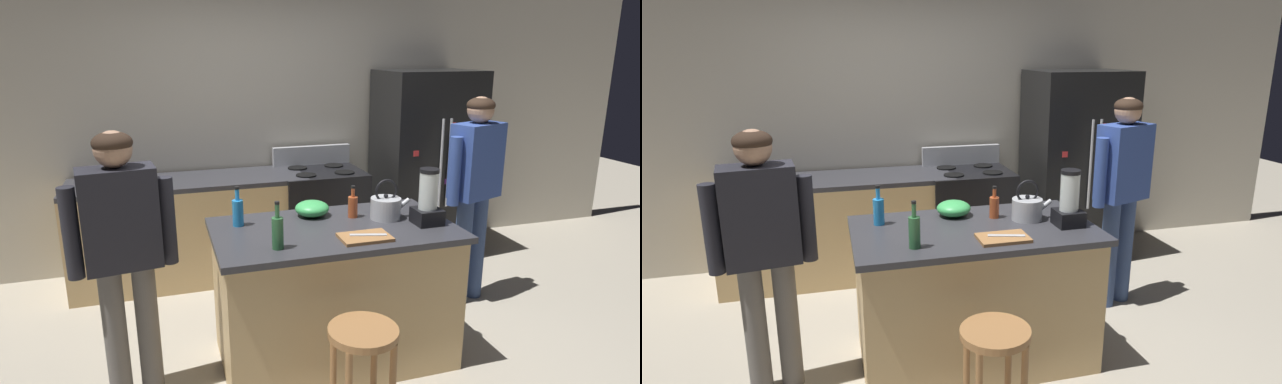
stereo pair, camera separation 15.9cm
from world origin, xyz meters
TOP-DOWN VIEW (x-y plane):
  - ground_plane at (0.00, 0.00)m, footprint 14.00×14.00m
  - back_wall at (0.00, 1.95)m, footprint 8.00×0.10m
  - kitchen_island at (0.00, 0.00)m, footprint 1.52×0.87m
  - back_counter_run at (-0.80, 1.55)m, footprint 2.00×0.64m
  - refrigerator at (1.44, 1.50)m, footprint 0.90×0.73m
  - stove_range at (0.39, 1.52)m, footprint 0.76×0.65m
  - person_by_island_left at (-1.25, -0.02)m, footprint 0.60×0.27m
  - person_by_sink_right at (1.31, 0.46)m, footprint 0.59×0.34m
  - bar_stool at (-0.11, -0.77)m, footprint 0.36×0.36m
  - blender_appliance at (0.59, -0.11)m, footprint 0.17×0.17m
  - bottle_soda at (-0.57, 0.21)m, footprint 0.07×0.07m
  - bottle_cooking_sauce at (0.18, 0.15)m, footprint 0.06×0.06m
  - bottle_olive_oil at (-0.42, -0.25)m, footprint 0.07×0.07m
  - mixing_bowl at (-0.07, 0.26)m, footprint 0.23×0.23m
  - tea_kettle at (0.38, 0.06)m, footprint 0.28×0.20m
  - cutting_board at (0.11, -0.25)m, footprint 0.30×0.20m
  - chef_knife at (0.13, -0.25)m, footprint 0.22×0.09m

SIDE VIEW (x-z plane):
  - ground_plane at x=0.00m, z-range 0.00..0.00m
  - back_counter_run at x=-0.80m, z-range 0.00..0.91m
  - kitchen_island at x=0.00m, z-range 0.00..0.91m
  - stove_range at x=0.39m, z-range -0.08..1.01m
  - bar_stool at x=-0.11m, z-range 0.18..0.83m
  - refrigerator at x=1.44m, z-range 0.00..1.80m
  - cutting_board at x=0.11m, z-range 0.91..0.93m
  - chef_knife at x=0.13m, z-range 0.93..0.94m
  - person_by_island_left at x=-1.25m, z-range 0.16..1.75m
  - mixing_bowl at x=-0.07m, z-range 0.91..1.02m
  - bottle_cooking_sauce at x=0.18m, z-range 0.88..1.10m
  - tea_kettle at x=0.38m, z-range 0.86..1.12m
  - person_by_sink_right at x=1.31m, z-range 0.18..1.83m
  - bottle_soda at x=-0.57m, z-range 0.88..1.13m
  - bottle_olive_oil at x=-0.42m, z-range 0.88..1.15m
  - blender_appliance at x=0.59m, z-range 0.88..1.25m
  - back_wall at x=0.00m, z-range 0.00..2.70m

